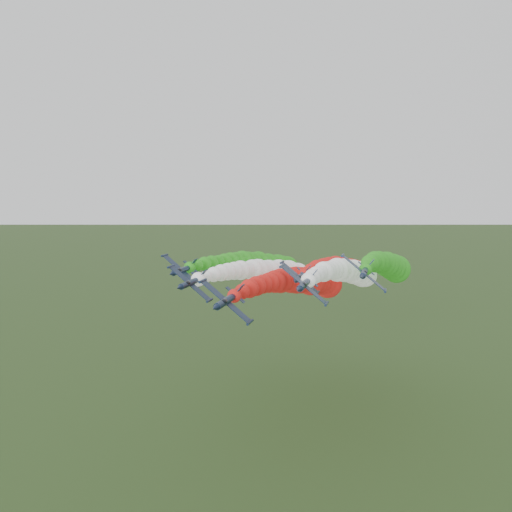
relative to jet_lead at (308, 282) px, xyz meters
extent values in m
plane|color=#354F23|center=(-6.89, -39.55, -39.59)|extent=(3000.00, 3000.00, 0.00)
cylinder|color=#111E35|center=(-3.35, -54.94, 6.40)|extent=(1.58, 9.19, 1.58)
cone|color=#111E35|center=(-3.35, -60.36, 6.40)|extent=(1.43, 1.84, 1.43)
cone|color=black|center=(-3.35, -49.94, 6.40)|extent=(1.43, 0.92, 1.43)
ellipsoid|color=black|center=(-3.10, -56.99, 6.72)|extent=(1.04, 1.92, 1.00)
cube|color=#111E35|center=(-3.44, -55.15, 6.28)|extent=(7.77, 1.94, 6.18)
cylinder|color=#111E35|center=(-7.29, -55.15, 9.32)|extent=(0.63, 2.66, 0.63)
cylinder|color=#111E35|center=(0.40, -55.15, 3.24)|extent=(0.63, 2.66, 0.63)
cube|color=#111E35|center=(-2.62, -51.06, 7.32)|extent=(1.57, 1.53, 1.93)
cube|color=#111E35|center=(-3.25, -51.06, 6.52)|extent=(3.11, 1.12, 2.49)
sphere|color=red|center=(-3.35, -51.37, 6.40)|extent=(2.30, 2.30, 2.30)
sphere|color=red|center=(-3.33, -47.19, 6.29)|extent=(2.64, 2.64, 2.64)
sphere|color=red|center=(-3.27, -43.00, 6.07)|extent=(3.45, 3.45, 3.45)
sphere|color=red|center=(-3.17, -38.82, 5.76)|extent=(3.73, 3.73, 3.73)
sphere|color=red|center=(-3.03, -34.63, 5.39)|extent=(3.74, 3.74, 3.74)
sphere|color=red|center=(-2.85, -30.45, 4.96)|extent=(4.15, 4.15, 4.15)
sphere|color=red|center=(-2.63, -26.26, 4.47)|extent=(4.79, 4.79, 4.79)
sphere|color=red|center=(-2.37, -22.08, 3.93)|extent=(5.37, 5.37, 5.37)
sphere|color=red|center=(-2.07, -17.90, 3.34)|extent=(4.69, 4.69, 4.69)
sphere|color=red|center=(-1.72, -13.71, 2.71)|extent=(6.07, 6.07, 6.07)
sphere|color=red|center=(-1.34, -9.53, 2.03)|extent=(6.57, 6.57, 6.57)
sphere|color=red|center=(-0.92, -5.34, 1.31)|extent=(6.62, 6.62, 6.62)
sphere|color=red|center=(-0.46, -1.16, 0.55)|extent=(5.99, 5.99, 5.99)
sphere|color=red|center=(0.04, 3.03, -0.25)|extent=(7.67, 7.67, 7.67)
sphere|color=red|center=(0.58, 7.21, -1.08)|extent=(7.17, 7.17, 7.17)
sphere|color=red|center=(1.16, 11.40, -1.96)|extent=(6.91, 6.91, 6.91)
sphere|color=red|center=(1.79, 15.58, -2.87)|extent=(7.09, 7.09, 7.09)
sphere|color=red|center=(2.45, 19.76, -3.81)|extent=(8.64, 8.64, 8.64)
cylinder|color=#111E35|center=(-15.21, -41.31, 6.26)|extent=(1.58, 9.19, 1.58)
cone|color=#111E35|center=(-15.21, -46.73, 6.26)|extent=(1.43, 1.84, 1.43)
cone|color=black|center=(-15.21, -36.31, 6.26)|extent=(1.43, 0.92, 1.43)
ellipsoid|color=black|center=(-14.95, -43.36, 6.58)|extent=(1.04, 1.92, 1.00)
cube|color=#111E35|center=(-15.30, -41.52, 6.14)|extent=(7.77, 1.94, 6.18)
cylinder|color=#111E35|center=(-19.15, -41.52, 9.18)|extent=(0.63, 2.66, 0.63)
cylinder|color=#111E35|center=(-11.46, -41.52, 3.10)|extent=(0.63, 2.66, 0.63)
cube|color=#111E35|center=(-14.48, -37.43, 7.18)|extent=(1.57, 1.53, 1.93)
cube|color=#111E35|center=(-15.11, -37.43, 6.38)|extent=(3.11, 1.12, 2.49)
sphere|color=white|center=(-15.21, -37.74, 6.26)|extent=(2.86, 2.86, 2.86)
sphere|color=white|center=(-15.19, -33.55, 6.15)|extent=(2.45, 2.45, 2.45)
sphere|color=white|center=(-15.13, -29.37, 5.93)|extent=(3.22, 3.22, 3.22)
sphere|color=white|center=(-15.03, -25.19, 5.62)|extent=(3.70, 3.70, 3.70)
sphere|color=white|center=(-14.89, -21.00, 5.25)|extent=(3.96, 3.96, 3.96)
sphere|color=white|center=(-14.71, -16.82, 4.82)|extent=(4.25, 4.25, 4.25)
sphere|color=white|center=(-14.49, -12.63, 4.33)|extent=(4.76, 4.76, 4.76)
sphere|color=white|center=(-14.22, -8.45, 3.79)|extent=(4.25, 4.25, 4.25)
sphere|color=white|center=(-13.92, -4.26, 3.20)|extent=(5.42, 5.42, 5.42)
sphere|color=white|center=(-13.58, -0.08, 2.57)|extent=(5.95, 5.95, 5.95)
sphere|color=white|center=(-13.20, 4.11, 1.89)|extent=(5.48, 5.48, 5.48)
sphere|color=white|center=(-12.78, 8.29, 1.17)|extent=(6.15, 6.15, 6.15)
sphere|color=white|center=(-12.32, 12.47, 0.41)|extent=(6.10, 6.10, 6.10)
sphere|color=white|center=(-11.82, 16.66, -0.39)|extent=(7.35, 7.35, 7.35)
sphere|color=white|center=(-11.28, 20.84, -1.22)|extent=(7.46, 7.46, 7.46)
sphere|color=white|center=(-10.69, 25.03, -2.09)|extent=(8.24, 8.24, 8.24)
sphere|color=white|center=(-10.07, 29.21, -3.00)|extent=(7.48, 7.48, 7.48)
sphere|color=white|center=(-9.41, 33.40, -3.95)|extent=(8.12, 8.12, 8.12)
cylinder|color=#111E35|center=(6.99, -44.66, 7.71)|extent=(1.58, 9.19, 1.58)
cone|color=#111E35|center=(6.99, -50.07, 7.71)|extent=(1.43, 1.84, 1.43)
cone|color=black|center=(6.99, -39.66, 7.71)|extent=(1.43, 0.92, 1.43)
ellipsoid|color=black|center=(7.25, -46.70, 8.04)|extent=(1.04, 1.92, 1.00)
cube|color=#111E35|center=(6.90, -44.86, 7.59)|extent=(7.77, 1.94, 6.18)
cylinder|color=#111E35|center=(3.05, -44.86, 10.64)|extent=(0.63, 2.66, 0.63)
cylinder|color=#111E35|center=(10.74, -44.86, 4.55)|extent=(0.63, 2.66, 0.63)
cube|color=#111E35|center=(7.72, -40.78, 8.64)|extent=(1.57, 1.53, 1.93)
cube|color=#111E35|center=(7.09, -40.78, 7.83)|extent=(3.11, 1.12, 2.49)
sphere|color=white|center=(6.99, -41.09, 7.71)|extent=(2.75, 2.75, 2.75)
sphere|color=white|center=(7.01, -36.90, 7.61)|extent=(3.01, 3.01, 3.01)
sphere|color=white|center=(7.07, -32.72, 7.38)|extent=(3.20, 3.20, 3.20)
sphere|color=white|center=(7.17, -28.53, 7.08)|extent=(3.19, 3.19, 3.19)
sphere|color=white|center=(7.31, -24.35, 6.71)|extent=(4.25, 4.25, 4.25)
sphere|color=white|center=(7.49, -20.16, 6.27)|extent=(4.06, 4.06, 4.06)
sphere|color=white|center=(7.72, -15.98, 5.79)|extent=(4.19, 4.19, 4.19)
sphere|color=white|center=(7.98, -11.80, 5.25)|extent=(4.67, 4.67, 4.67)
sphere|color=white|center=(8.28, -7.61, 4.66)|extent=(5.74, 5.74, 5.74)
sphere|color=white|center=(8.62, -3.43, 4.02)|extent=(5.33, 5.33, 5.33)
sphere|color=white|center=(9.00, 0.76, 3.35)|extent=(6.04, 6.04, 6.04)
sphere|color=white|center=(9.42, 4.94, 2.63)|extent=(6.16, 6.16, 6.16)
sphere|color=white|center=(9.88, 9.13, 1.87)|extent=(6.00, 6.00, 6.00)
sphere|color=white|center=(10.38, 13.31, 1.07)|extent=(6.84, 6.84, 6.84)
sphere|color=white|center=(10.92, 17.50, 0.23)|extent=(6.91, 6.91, 6.91)
sphere|color=white|center=(11.51, 21.68, -0.64)|extent=(7.28, 7.28, 7.28)
sphere|color=white|center=(12.13, 25.86, -1.55)|extent=(7.70, 7.70, 7.70)
sphere|color=white|center=(12.79, 30.05, -2.49)|extent=(7.19, 7.19, 7.19)
cylinder|color=#111E35|center=(-20.59, -32.99, 7.19)|extent=(1.58, 9.19, 1.58)
cone|color=#111E35|center=(-20.59, -38.40, 7.19)|extent=(1.43, 1.84, 1.43)
cone|color=black|center=(-20.59, -27.98, 7.19)|extent=(1.43, 0.92, 1.43)
ellipsoid|color=black|center=(-20.34, -35.03, 7.51)|extent=(1.04, 1.92, 1.00)
cube|color=#111E35|center=(-20.69, -33.19, 7.07)|extent=(7.77, 1.94, 6.18)
cylinder|color=#111E35|center=(-24.53, -33.19, 10.12)|extent=(0.63, 2.66, 0.63)
cylinder|color=#111E35|center=(-16.84, -33.19, 4.03)|extent=(0.63, 2.66, 0.63)
cube|color=#111E35|center=(-19.86, -29.10, 8.12)|extent=(1.57, 1.53, 1.93)
cube|color=#111E35|center=(-20.50, -29.10, 7.31)|extent=(3.11, 1.12, 2.49)
sphere|color=#25881A|center=(-20.59, -29.41, 7.19)|extent=(2.50, 2.50, 2.50)
sphere|color=#25881A|center=(-20.57, -25.23, 7.08)|extent=(2.69, 2.69, 2.69)
sphere|color=#25881A|center=(-20.51, -21.04, 6.86)|extent=(3.25, 3.25, 3.25)
sphere|color=#25881A|center=(-20.41, -16.86, 6.56)|extent=(3.41, 3.41, 3.41)
sphere|color=#25881A|center=(-20.27, -12.67, 6.19)|extent=(3.32, 3.32, 3.32)
sphere|color=#25881A|center=(-20.09, -8.49, 5.75)|extent=(4.00, 4.00, 4.00)
sphere|color=#25881A|center=(-19.87, -4.30, 5.27)|extent=(4.63, 4.63, 4.63)
sphere|color=#25881A|center=(-19.61, -0.12, 4.73)|extent=(4.96, 4.96, 4.96)
sphere|color=#25881A|center=(-19.31, 4.06, 4.14)|extent=(5.92, 5.92, 5.92)
sphere|color=#25881A|center=(-18.97, 8.25, 3.50)|extent=(5.83, 5.83, 5.83)
sphere|color=#25881A|center=(-18.59, 12.43, 2.83)|extent=(5.91, 5.91, 5.91)
sphere|color=#25881A|center=(-18.17, 16.62, 2.11)|extent=(6.88, 6.88, 6.88)
sphere|color=#25881A|center=(-17.70, 20.80, 1.35)|extent=(5.75, 5.75, 5.75)
sphere|color=#25881A|center=(-17.20, 24.99, 0.55)|extent=(6.83, 6.83, 6.83)
sphere|color=#25881A|center=(-16.66, 29.17, -0.29)|extent=(6.75, 6.75, 6.75)
sphere|color=#25881A|center=(-16.08, 33.35, -1.16)|extent=(7.78, 7.78, 7.78)
sphere|color=#25881A|center=(-15.46, 37.54, -2.07)|extent=(7.79, 7.79, 7.79)
sphere|color=#25881A|center=(-14.80, 41.72, -3.01)|extent=(8.31, 8.31, 8.31)
cylinder|color=#111E35|center=(16.30, -35.93, 8.79)|extent=(1.58, 9.19, 1.58)
cone|color=#111E35|center=(16.30, -41.34, 8.79)|extent=(1.43, 1.84, 1.43)
cone|color=black|center=(16.30, -30.92, 8.79)|extent=(1.43, 0.92, 1.43)
ellipsoid|color=black|center=(16.55, -37.97, 9.11)|extent=(1.04, 1.92, 1.00)
cube|color=#111E35|center=(16.20, -36.13, 8.67)|extent=(7.77, 1.94, 6.18)
cylinder|color=#111E35|center=(12.36, -36.13, 11.71)|extent=(0.63, 2.66, 0.63)
cylinder|color=#111E35|center=(20.05, -36.13, 5.63)|extent=(0.63, 2.66, 0.63)
cube|color=#111E35|center=(17.03, -32.05, 9.71)|extent=(1.57, 1.53, 1.93)
cube|color=#111E35|center=(16.39, -32.05, 8.91)|extent=(3.11, 1.12, 2.49)
sphere|color=#25881A|center=(16.30, -32.35, 8.79)|extent=(2.48, 2.48, 2.48)
sphere|color=#25881A|center=(16.32, -28.17, 8.68)|extent=(2.49, 2.49, 2.49)
sphere|color=#25881A|center=(16.38, -23.98, 8.46)|extent=(3.09, 3.09, 3.09)
sphere|color=#25881A|center=(16.48, -19.80, 8.15)|extent=(3.86, 3.86, 3.86)
sphere|color=#25881A|center=(16.62, -15.61, 7.78)|extent=(3.78, 3.78, 3.78)
sphere|color=#25881A|center=(16.80, -11.43, 7.35)|extent=(3.91, 3.91, 3.91)
sphere|color=#25881A|center=(17.02, -7.25, 6.86)|extent=(5.05, 5.05, 5.05)
sphere|color=#25881A|center=(17.28, -3.06, 6.32)|extent=(4.49, 4.49, 4.49)
sphere|color=#25881A|center=(17.58, 1.12, 5.73)|extent=(5.54, 5.54, 5.54)
sphere|color=#25881A|center=(17.92, 5.31, 5.10)|extent=(5.00, 5.00, 5.00)
sphere|color=#25881A|center=(18.30, 9.49, 4.42)|extent=(5.33, 5.33, 5.33)
sphere|color=#25881A|center=(18.73, 13.68, 3.70)|extent=(6.24, 6.24, 6.24)
sphere|color=#25881A|center=(19.19, 17.86, 2.94)|extent=(7.14, 7.14, 7.14)
sphere|color=#25881A|center=(19.69, 22.04, 2.14)|extent=(6.47, 6.47, 6.47)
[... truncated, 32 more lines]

